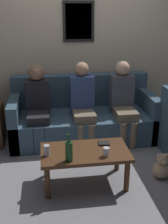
# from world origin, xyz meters

# --- Properties ---
(ground_plane) EXTENTS (16.00, 16.00, 0.00)m
(ground_plane) POSITION_xyz_m (0.00, 0.00, 0.00)
(ground_plane) COLOR gray
(wall_back) EXTENTS (9.00, 0.08, 2.60)m
(wall_back) POSITION_xyz_m (0.00, 1.05, 1.30)
(wall_back) COLOR beige
(wall_back) RESTS_ON ground_plane
(couch_main) EXTENTS (2.15, 0.94, 0.91)m
(couch_main) POSITION_xyz_m (0.00, 0.57, 0.31)
(couch_main) COLOR #385166
(couch_main) RESTS_ON ground_plane
(coffee_table) EXTENTS (0.98, 0.54, 0.42)m
(coffee_table) POSITION_xyz_m (-0.15, -0.70, 0.36)
(coffee_table) COLOR #4C2D19
(coffee_table) RESTS_ON ground_plane
(wine_bottle) EXTENTS (0.08, 0.08, 0.30)m
(wine_bottle) POSITION_xyz_m (-0.34, -0.88, 0.54)
(wine_bottle) COLOR #19421E
(wine_bottle) RESTS_ON coffee_table
(drinking_glass) EXTENTS (0.07, 0.07, 0.10)m
(drinking_glass) POSITION_xyz_m (0.06, -0.85, 0.47)
(drinking_glass) COLOR silver
(drinking_glass) RESTS_ON coffee_table
(book_stack) EXTENTS (0.13, 0.11, 0.02)m
(book_stack) POSITION_xyz_m (0.09, -0.57, 0.43)
(book_stack) COLOR black
(book_stack) RESTS_ON coffee_table
(soda_can) EXTENTS (0.07, 0.07, 0.12)m
(soda_can) POSITION_xyz_m (-0.57, -0.74, 0.48)
(soda_can) COLOR #BCBCC1
(soda_can) RESTS_ON coffee_table
(person_left) EXTENTS (0.34, 0.61, 1.15)m
(person_left) POSITION_xyz_m (-0.67, 0.41, 0.63)
(person_left) COLOR black
(person_left) RESTS_ON ground_plane
(person_middle) EXTENTS (0.34, 0.58, 1.19)m
(person_middle) POSITION_xyz_m (-0.02, 0.37, 0.63)
(person_middle) COLOR #756651
(person_middle) RESTS_ON ground_plane
(person_right) EXTENTS (0.34, 0.61, 1.18)m
(person_right) POSITION_xyz_m (0.58, 0.38, 0.64)
(person_right) COLOR #756651
(person_right) RESTS_ON ground_plane
(teddy_bear) EXTENTS (0.20, 0.20, 0.32)m
(teddy_bear) POSITION_xyz_m (0.77, -0.72, 0.14)
(teddy_bear) COLOR tan
(teddy_bear) RESTS_ON ground_plane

